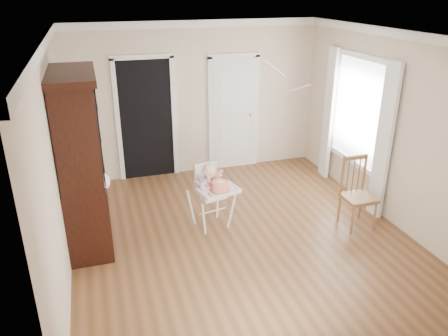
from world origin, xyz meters
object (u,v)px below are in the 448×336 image
object	(u,v)px
sippy_cup	(202,184)
dining_chair	(357,195)
high_chair	(211,189)
china_cabinet	(82,162)
cake	(220,186)

from	to	relation	value
sippy_cup	dining_chair	world-z (taller)	dining_chair
high_chair	china_cabinet	size ratio (longest dim) A/B	0.41
sippy_cup	china_cabinet	size ratio (longest dim) A/B	0.08
dining_chair	cake	bearing A→B (deg)	169.88
china_cabinet	dining_chair	distance (m)	3.79
dining_chair	sippy_cup	bearing A→B (deg)	168.01
china_cabinet	dining_chair	xyz separation A→B (m)	(3.67, -0.69, -0.68)
sippy_cup	china_cabinet	bearing A→B (deg)	171.85
high_chair	cake	world-z (taller)	high_chair
high_chair	dining_chair	xyz separation A→B (m)	(2.00, -0.58, -0.11)
high_chair	dining_chair	size ratio (longest dim) A/B	0.92
cake	sippy_cup	bearing A→B (deg)	152.59
high_chair	china_cabinet	distance (m)	1.77
high_chair	cake	bearing A→B (deg)	-85.70
cake	china_cabinet	world-z (taller)	china_cabinet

